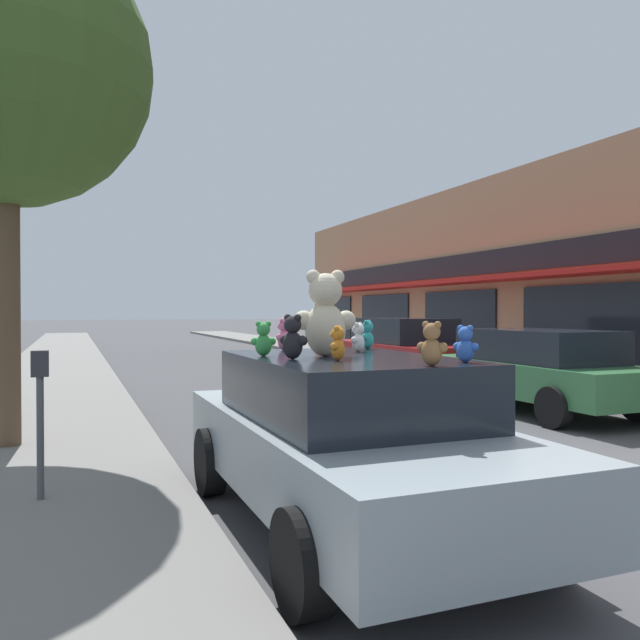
{
  "coord_description": "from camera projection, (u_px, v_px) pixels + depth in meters",
  "views": [
    {
      "loc": [
        -4.86,
        -4.9,
        1.75
      ],
      "look_at": [
        -1.76,
        2.9,
        1.63
      ],
      "focal_mm": 35.0,
      "sensor_mm": 36.0,
      "label": 1
    }
  ],
  "objects": [
    {
      "name": "teddy_bear_blue",
      "position": [
        465.0,
        344.0,
        4.46
      ],
      "size": [
        0.16,
        0.2,
        0.27
      ],
      "rotation": [
        0.0,
        0.0,
        2.08
      ],
      "color": "blue",
      "rests_on": "plush_art_car"
    },
    {
      "name": "teddy_bear_orange",
      "position": [
        338.0,
        344.0,
        4.65
      ],
      "size": [
        0.17,
        0.18,
        0.26
      ],
      "rotation": [
        0.0,
        0.0,
        4.04
      ],
      "color": "orange",
      "rests_on": "plush_art_car"
    },
    {
      "name": "teddy_bear_black",
      "position": [
        293.0,
        337.0,
        4.76
      ],
      "size": [
        0.21,
        0.25,
        0.35
      ],
      "rotation": [
        0.0,
        0.0,
        2.14
      ],
      "color": "black",
      "rests_on": "plush_art_car"
    },
    {
      "name": "ground_plane",
      "position": [
        584.0,
        482.0,
        6.37
      ],
      "size": [
        260.0,
        260.0,
        0.0
      ],
      "primitive_type": "plane",
      "color": "#424244"
    },
    {
      "name": "parked_car_far_center",
      "position": [
        537.0,
        368.0,
        10.8
      ],
      "size": [
        1.9,
        4.29,
        1.43
      ],
      "color": "#336B3D",
      "rests_on": "ground_plane"
    },
    {
      "name": "teddy_bear_giant",
      "position": [
        325.0,
        315.0,
        5.07
      ],
      "size": [
        0.53,
        0.36,
        0.7
      ],
      "rotation": [
        0.0,
        0.0,
        2.9
      ],
      "color": "beige",
      "rests_on": "plush_art_car"
    },
    {
      "name": "teddy_bear_white",
      "position": [
        358.0,
        338.0,
        5.6
      ],
      "size": [
        0.19,
        0.18,
        0.27
      ],
      "rotation": [
        0.0,
        0.0,
        3.85
      ],
      "color": "white",
      "rests_on": "plush_art_car"
    },
    {
      "name": "teddy_bear_pink",
      "position": [
        284.0,
        335.0,
        5.85
      ],
      "size": [
        0.21,
        0.2,
        0.3
      ],
      "rotation": [
        0.0,
        0.0,
        3.91
      ],
      "color": "pink",
      "rests_on": "plush_art_car"
    },
    {
      "name": "sidewalk_near",
      "position": [
        12.0,
        547.0,
        4.42
      ],
      "size": [
        2.84,
        90.0,
        0.14
      ],
      "color": "slate",
      "rests_on": "ground_plane"
    },
    {
      "name": "street_tree",
      "position": [
        6.0,
        64.0,
        7.42
      ],
      "size": [
        3.42,
        3.42,
        6.29
      ],
      "color": "brown",
      "rests_on": "sidewalk_near"
    },
    {
      "name": "parked_car_far_right",
      "position": [
        403.0,
        349.0,
        15.2
      ],
      "size": [
        1.99,
        4.63,
        1.58
      ],
      "color": "maroon",
      "rests_on": "ground_plane"
    },
    {
      "name": "teddy_bear_teal",
      "position": [
        367.0,
        335.0,
        6.07
      ],
      "size": [
        0.19,
        0.19,
        0.28
      ],
      "rotation": [
        0.0,
        0.0,
        3.94
      ],
      "color": "teal",
      "rests_on": "plush_art_car"
    },
    {
      "name": "teddy_bear_brown",
      "position": [
        432.0,
        344.0,
        4.17
      ],
      "size": [
        0.19,
        0.22,
        0.3
      ],
      "rotation": [
        0.0,
        0.0,
        2.21
      ],
      "color": "olive",
      "rests_on": "plush_art_car"
    },
    {
      "name": "teddy_bear_purple",
      "position": [
        330.0,
        335.0,
        5.61
      ],
      "size": [
        0.23,
        0.19,
        0.31
      ],
      "rotation": [
        0.0,
        0.0,
        2.6
      ],
      "color": "purple",
      "rests_on": "plush_art_car"
    },
    {
      "name": "teddy_bear_green",
      "position": [
        263.0,
        339.0,
        5.1
      ],
      "size": [
        0.22,
        0.15,
        0.29
      ],
      "rotation": [
        0.0,
        0.0,
        2.87
      ],
      "color": "green",
      "rests_on": "plush_art_car"
    },
    {
      "name": "plush_art_car",
      "position": [
        346.0,
        436.0,
        5.05
      ],
      "size": [
        1.9,
        4.15,
        1.38
      ],
      "rotation": [
        0.0,
        0.0,
        -0.0
      ],
      "color": "#8C999E",
      "rests_on": "ground_plane"
    },
    {
      "name": "parking_meter",
      "position": [
        40.0,
        405.0,
        5.31
      ],
      "size": [
        0.14,
        0.1,
        1.27
      ],
      "color": "#4C4C51",
      "rests_on": "sidewalk_near"
    }
  ]
}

